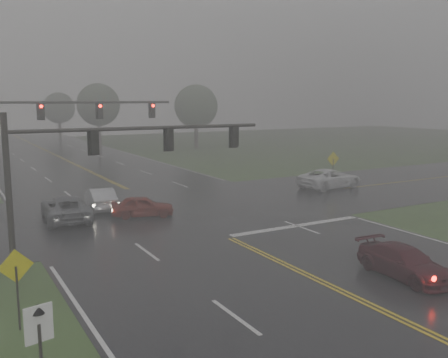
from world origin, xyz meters
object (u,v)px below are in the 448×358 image
sedan_silver (101,209)px  signal_gantry_far (45,121)px  sedan_maroon (403,277)px  pickup_white (330,188)px  signal_gantry_near (97,157)px  sedan_red (143,217)px  car_grey (66,221)px

sedan_silver → signal_gantry_far: signal_gantry_far is taller
sedan_maroon → signal_gantry_far: signal_gantry_far is taller
sedan_silver → pickup_white: (18.06, -1.24, 0.00)m
signal_gantry_near → signal_gantry_far: bearing=86.7°
signal_gantry_far → sedan_maroon: bearing=-71.2°
sedan_red → signal_gantry_far: (-3.42, 10.91, 5.42)m
sedan_maroon → sedan_red: (-5.38, 14.89, 0.00)m
sedan_silver → car_grey: bearing=43.0°
sedan_red → pickup_white: size_ratio=0.68×
pickup_white → sedan_maroon: bearing=141.3°
sedan_red → car_grey: bearing=91.0°
signal_gantry_far → sedan_silver: bearing=-76.7°
sedan_red → sedan_maroon: bearing=-142.2°
signal_gantry_far → pickup_white: bearing=-24.1°
signal_gantry_near → signal_gantry_far: 17.78m
sedan_silver → car_grey: size_ratio=0.81×
sedan_silver → signal_gantry_far: 9.54m
sedan_maroon → sedan_red: 15.83m
sedan_maroon → signal_gantry_far: (-8.80, 25.80, 5.42)m
sedan_silver → signal_gantry_near: size_ratio=0.36×
sedan_maroon → pickup_white: 20.22m
pickup_white → signal_gantry_near: size_ratio=0.47×
sedan_silver → signal_gantry_near: signal_gantry_near is taller
car_grey → signal_gantry_near: 9.30m
sedan_silver → pickup_white: size_ratio=0.77×
sedan_red → sedan_silver: (-1.61, 3.28, 0.00)m
pickup_white → signal_gantry_far: signal_gantry_far is taller
sedan_silver → signal_gantry_far: bearing=-71.0°
sedan_silver → car_grey: 3.28m
car_grey → signal_gantry_near: bearing=92.9°
signal_gantry_far → sedan_red: bearing=-72.6°
sedan_maroon → sedan_silver: size_ratio=1.00×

